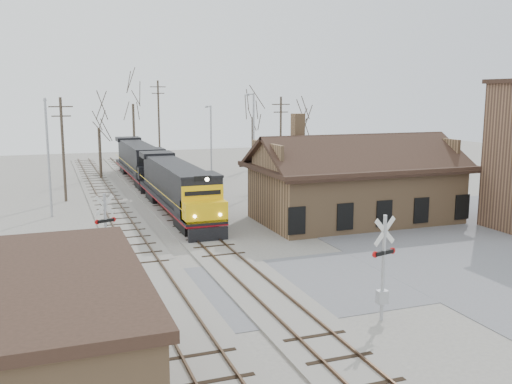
% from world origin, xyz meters
% --- Properties ---
extents(ground, '(140.00, 140.00, 0.00)m').
position_xyz_m(ground, '(0.00, 0.00, 0.00)').
color(ground, gray).
rests_on(ground, ground).
extents(road, '(60.00, 9.00, 0.03)m').
position_xyz_m(road, '(0.00, 0.00, 0.01)').
color(road, slate).
rests_on(road, ground).
extents(parking_lot, '(22.00, 26.00, 0.03)m').
position_xyz_m(parking_lot, '(18.00, 4.00, 0.02)').
color(parking_lot, slate).
rests_on(parking_lot, ground).
extents(track_main, '(3.40, 90.00, 0.24)m').
position_xyz_m(track_main, '(0.00, 15.00, 0.07)').
color(track_main, gray).
rests_on(track_main, ground).
extents(track_siding, '(3.40, 90.00, 0.24)m').
position_xyz_m(track_siding, '(-4.50, 15.00, 0.07)').
color(track_siding, gray).
rests_on(track_siding, ground).
extents(depot, '(15.20, 9.31, 7.90)m').
position_xyz_m(depot, '(11.99, 12.00, 2.41)').
color(depot, '#98724E').
rests_on(depot, ground).
extents(locomotive_lead, '(2.78, 18.64, 4.13)m').
position_xyz_m(locomotive_lead, '(0.00, 18.07, 2.17)').
color(locomotive_lead, black).
rests_on(locomotive_lead, ground).
extents(locomotive_trailing, '(2.78, 18.64, 3.91)m').
position_xyz_m(locomotive_trailing, '(0.00, 36.99, 2.17)').
color(locomotive_trailing, black).
rests_on(locomotive_trailing, ground).
extents(crossbuck_near, '(1.26, 0.39, 4.48)m').
position_xyz_m(crossbuck_near, '(3.44, -5.25, 2.07)').
color(crossbuck_near, '#A5A8AD').
rests_on(crossbuck_near, ground).
extents(crossbuck_far, '(1.14, 0.52, 4.20)m').
position_xyz_m(crossbuck_far, '(-6.59, 5.61, 1.96)').
color(crossbuck_far, '#A5A8AD').
rests_on(crossbuck_far, ground).
extents(streetlight_a, '(0.25, 2.04, 9.02)m').
position_xyz_m(streetlight_a, '(-9.20, 21.07, 5.05)').
color(streetlight_a, '#A5A8AD').
rests_on(streetlight_a, ground).
extents(streetlight_b, '(0.25, 2.04, 9.38)m').
position_xyz_m(streetlight_b, '(8.37, 24.11, 5.23)').
color(streetlight_b, '#A5A8AD').
rests_on(streetlight_b, ground).
extents(streetlight_c, '(0.25, 2.04, 8.11)m').
position_xyz_m(streetlight_c, '(7.09, 33.79, 4.58)').
color(streetlight_c, '#A5A8AD').
rests_on(streetlight_c, ground).
extents(utility_pole_a, '(2.00, 0.24, 9.03)m').
position_xyz_m(utility_pole_a, '(-7.96, 27.30, 4.73)').
color(utility_pole_a, '#382D23').
rests_on(utility_pole_a, ground).
extents(utility_pole_b, '(2.00, 0.24, 10.98)m').
position_xyz_m(utility_pole_b, '(4.25, 47.84, 5.72)').
color(utility_pole_b, '#382D23').
rests_on(utility_pole_b, ground).
extents(utility_pole_c, '(2.00, 0.24, 9.03)m').
position_xyz_m(utility_pole_c, '(13.97, 31.04, 4.73)').
color(utility_pole_c, '#382D23').
rests_on(utility_pole_c, ground).
extents(tree_b, '(3.72, 3.72, 9.12)m').
position_xyz_m(tree_b, '(-3.78, 40.43, 6.48)').
color(tree_b, '#382D23').
rests_on(tree_b, ground).
extents(tree_c, '(5.38, 5.38, 13.17)m').
position_xyz_m(tree_c, '(1.34, 49.68, 9.39)').
color(tree_c, '#382D23').
rests_on(tree_c, ground).
extents(tree_d, '(4.32, 4.32, 10.58)m').
position_xyz_m(tree_d, '(14.73, 41.88, 7.53)').
color(tree_d, '#382D23').
rests_on(tree_d, ground).
extents(tree_e, '(3.68, 3.68, 9.01)m').
position_xyz_m(tree_e, '(18.94, 36.23, 6.41)').
color(tree_e, '#382D23').
rests_on(tree_e, ground).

